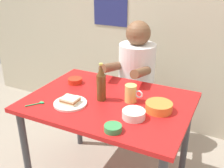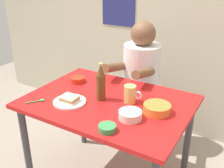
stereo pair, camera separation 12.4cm
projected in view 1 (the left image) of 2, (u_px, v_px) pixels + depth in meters
dining_table at (109, 112)px, 1.84m from camera, size 1.10×0.80×0.74m
stool at (135, 108)px, 2.50m from camera, size 0.34×0.34×0.45m
person_seated at (136, 67)px, 2.32m from camera, size 0.33×0.56×0.72m
plate_orange at (70, 103)px, 1.75m from camera, size 0.22×0.22×0.01m
sandwich at (70, 100)px, 1.74m from camera, size 0.11×0.09×0.04m
beer_mug at (131, 93)px, 1.76m from camera, size 0.13×0.08×0.12m
beer_bottle at (101, 84)px, 1.77m from camera, size 0.06×0.06×0.26m
sauce_bowl_chili at (75, 81)px, 2.06m from camera, size 0.11×0.11×0.04m
rice_bowl_white at (134, 114)px, 1.58m from camera, size 0.14×0.14×0.05m
dip_bowl_green at (113, 128)px, 1.46m from camera, size 0.10×0.10×0.03m
soup_bowl_orange at (159, 106)px, 1.66m from camera, size 0.17×0.17×0.05m
spoon at (38, 103)px, 1.75m from camera, size 0.09×0.10×0.01m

